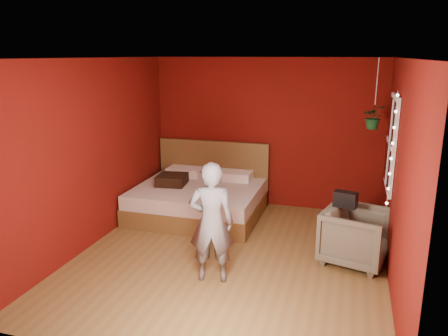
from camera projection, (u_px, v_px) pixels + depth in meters
floor at (230, 256)px, 5.89m from camera, size 4.50×4.50×0.00m
room_walls at (231, 134)px, 5.47m from camera, size 4.04×4.54×2.62m
window at (391, 143)px, 5.81m from camera, size 0.05×0.97×1.27m
fairy_lights at (392, 151)px, 5.33m from camera, size 0.04×0.04×1.45m
bed at (200, 197)px, 7.40m from camera, size 2.05×1.74×1.13m
person at (211, 223)px, 5.11m from camera, size 0.60×0.46×1.47m
armchair at (356, 236)px, 5.64m from camera, size 0.98×0.96×0.73m
handbag at (345, 199)px, 5.61m from camera, size 0.32×0.22×0.21m
throw_pillow at (172, 180)px, 7.35m from camera, size 0.52×0.52×0.17m
hanging_plant at (374, 117)px, 6.35m from camera, size 0.32×0.28×1.02m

